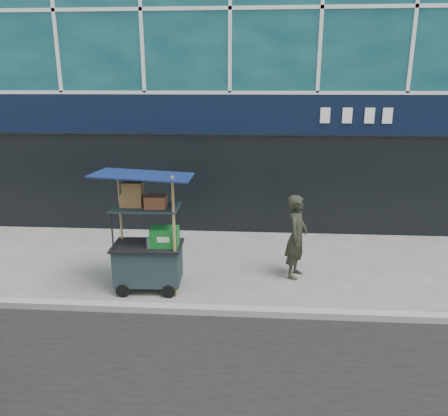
{
  "coord_description": "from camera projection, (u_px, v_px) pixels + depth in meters",
  "views": [
    {
      "loc": [
        0.59,
        -6.53,
        3.64
      ],
      "look_at": [
        0.05,
        1.2,
        1.39
      ],
      "focal_mm": 35.0,
      "sensor_mm": 36.0,
      "label": 1
    }
  ],
  "objects": [
    {
      "name": "curb",
      "position": [
        215.0,
        310.0,
        7.1
      ],
      "size": [
        80.0,
        0.18,
        0.12
      ],
      "primitive_type": "cube",
      "color": "gray",
      "rests_on": "ground"
    },
    {
      "name": "ground",
      "position": [
        216.0,
        308.0,
        7.31
      ],
      "size": [
        80.0,
        80.0,
        0.0
      ],
      "primitive_type": "plane",
      "color": "slate",
      "rests_on": "ground"
    },
    {
      "name": "vendor_cart",
      "position": [
        149.0,
        249.0,
        7.78
      ],
      "size": [
        1.68,
        1.21,
        2.21
      ],
      "rotation": [
        0.0,
        0.0,
        0.04
      ],
      "color": "black",
      "rests_on": "ground"
    },
    {
      "name": "vendor_man",
      "position": [
        297.0,
        237.0,
        8.28
      ],
      "size": [
        0.57,
        0.69,
        1.62
      ],
      "primitive_type": "imported",
      "rotation": [
        0.0,
        0.0,
        1.21
      ],
      "color": "#25281D",
      "rests_on": "ground"
    }
  ]
}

